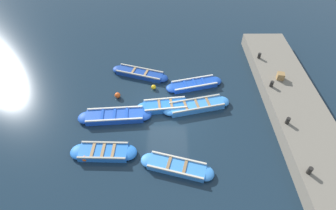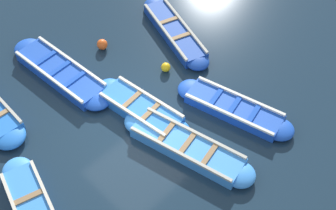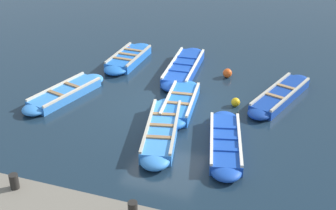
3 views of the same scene
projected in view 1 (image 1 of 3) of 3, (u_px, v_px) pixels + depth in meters
name	position (u px, v px, depth m)	size (l,w,h in m)	color
ground_plane	(167.00, 114.00, 14.63)	(120.00, 120.00, 0.00)	#162838
boat_outer_left	(194.00, 84.00, 16.20)	(3.64, 1.61, 0.36)	#1947B7
boat_stern_in	(197.00, 106.00, 14.85)	(3.98, 1.64, 0.40)	#3884E0
boat_far_corner	(115.00, 116.00, 14.31)	(4.06, 1.17, 0.39)	#1947B7
boat_alongside	(140.00, 74.00, 16.95)	(3.83, 1.87, 0.36)	navy
boat_end_of_row	(165.00, 106.00, 14.85)	(3.32, 1.18, 0.41)	blue
boat_tucked	(104.00, 152.00, 12.66)	(3.27, 1.04, 0.37)	blue
boat_outer_right	(177.00, 167.00, 12.11)	(3.57, 1.69, 0.35)	#3884E0
quay_wall	(295.00, 108.00, 14.38)	(2.85, 14.47, 0.81)	slate
bollard_north	(310.00, 171.00, 11.02)	(0.20, 0.20, 0.35)	black
bollard_mid_north	(288.00, 121.00, 12.98)	(0.20, 0.20, 0.35)	black
bollard_mid_south	(272.00, 84.00, 14.94)	(0.20, 0.20, 0.35)	black
bollard_south	(259.00, 56.00, 16.91)	(0.20, 0.20, 0.35)	black
wooden_crate	(281.00, 76.00, 15.41)	(0.39, 0.39, 0.39)	olive
buoy_orange_near	(154.00, 87.00, 16.03)	(0.29, 0.29, 0.29)	#EAB214
buoy_yellow_far	(118.00, 95.00, 15.48)	(0.34, 0.34, 0.34)	#E05119
buoy_white_drifting	(85.00, 158.00, 12.42)	(0.31, 0.31, 0.31)	#E05119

